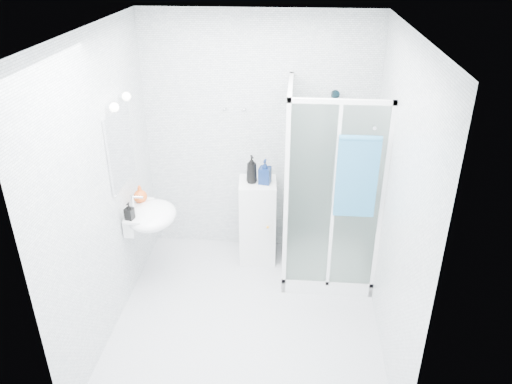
# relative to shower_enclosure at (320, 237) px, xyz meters

# --- Properties ---
(room) EXTENTS (2.40, 2.60, 2.60)m
(room) POSITION_rel_shower_enclosure_xyz_m (-0.67, -0.77, 0.85)
(room) COLOR silver
(room) RESTS_ON ground
(shower_enclosure) EXTENTS (0.90, 0.95, 2.00)m
(shower_enclosure) POSITION_rel_shower_enclosure_xyz_m (0.00, 0.00, 0.00)
(shower_enclosure) COLOR white
(shower_enclosure) RESTS_ON ground
(wall_basin) EXTENTS (0.46, 0.56, 0.35)m
(wall_basin) POSITION_rel_shower_enclosure_xyz_m (-1.66, -0.32, 0.35)
(wall_basin) COLOR white
(wall_basin) RESTS_ON ground
(mirror) EXTENTS (0.02, 0.60, 0.70)m
(mirror) POSITION_rel_shower_enclosure_xyz_m (-1.85, -0.32, 1.05)
(mirror) COLOR white
(mirror) RESTS_ON room
(vanity_lights) EXTENTS (0.10, 0.40, 0.08)m
(vanity_lights) POSITION_rel_shower_enclosure_xyz_m (-1.80, -0.32, 1.47)
(vanity_lights) COLOR silver
(vanity_lights) RESTS_ON room
(wall_hooks) EXTENTS (0.23, 0.06, 0.03)m
(wall_hooks) POSITION_rel_shower_enclosure_xyz_m (-0.92, 0.49, 1.17)
(wall_hooks) COLOR silver
(wall_hooks) RESTS_ON room
(storage_cabinet) EXTENTS (0.41, 0.42, 0.93)m
(storage_cabinet) POSITION_rel_shower_enclosure_xyz_m (-0.66, 0.24, 0.02)
(storage_cabinet) COLOR silver
(storage_cabinet) RESTS_ON ground
(hand_towel) EXTENTS (0.36, 0.05, 0.77)m
(hand_towel) POSITION_rel_shower_enclosure_xyz_m (0.26, -0.40, 0.90)
(hand_towel) COLOR #266690
(hand_towel) RESTS_ON shower_enclosure
(shampoo_bottle_a) EXTENTS (0.15, 0.15, 0.30)m
(shampoo_bottle_a) POSITION_rel_shower_enclosure_xyz_m (-0.72, 0.23, 0.63)
(shampoo_bottle_a) COLOR black
(shampoo_bottle_a) RESTS_ON storage_cabinet
(shampoo_bottle_b) EXTENTS (0.14, 0.14, 0.26)m
(shampoo_bottle_b) POSITION_rel_shower_enclosure_xyz_m (-0.58, 0.22, 0.61)
(shampoo_bottle_b) COLOR #0C204D
(shampoo_bottle_b) RESTS_ON storage_cabinet
(soap_dispenser_orange) EXTENTS (0.14, 0.14, 0.17)m
(soap_dispenser_orange) POSITION_rel_shower_enclosure_xyz_m (-1.78, -0.16, 0.50)
(soap_dispenser_orange) COLOR #CB4D17
(soap_dispenser_orange) RESTS_ON wall_basin
(soap_dispenser_black) EXTENTS (0.09, 0.09, 0.17)m
(soap_dispenser_black) POSITION_rel_shower_enclosure_xyz_m (-1.78, -0.50, 0.50)
(soap_dispenser_black) COLOR black
(soap_dispenser_black) RESTS_ON wall_basin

